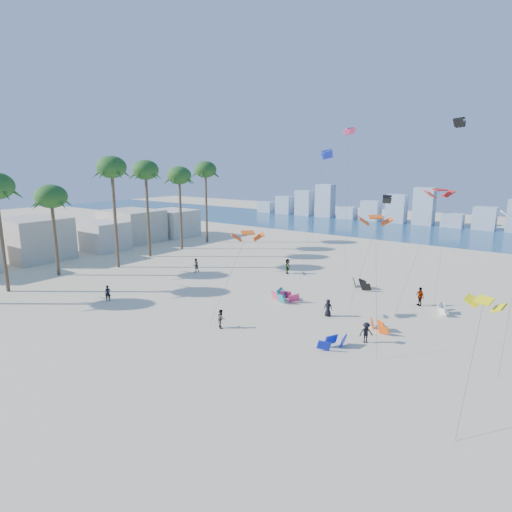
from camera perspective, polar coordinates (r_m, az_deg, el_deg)
The scene contains 10 objects.
ground at distance 35.97m, azimuth -19.70°, elevation -10.83°, with size 220.00×220.00×0.00m, color beige.
ocean at distance 95.18m, azimuth 18.92°, elevation 3.36°, with size 220.00×220.00×0.00m, color navy.
kitesurfer_near at distance 45.90m, azimuth -19.17°, elevation -4.71°, with size 0.59×0.39×1.61m, color black.
kitesurfer_mid at distance 36.69m, azimuth -4.68°, elevation -8.32°, with size 0.77×0.60×1.59m, color gray.
kitesurfers_far at distance 46.09m, azimuth 7.56°, elevation -3.94°, with size 36.16×15.87×1.90m.
grounded_kites at distance 42.18m, azimuth 10.58°, elevation -6.22°, with size 16.51×18.91×0.95m.
flying_kites at distance 43.23m, azimuth 18.13°, elevation 10.33°, with size 29.76×32.59×18.58m.
palm_row at distance 60.34m, azimuth -19.39°, elevation 9.42°, with size 7.06×44.80×14.62m.
beachfront_buildings at distance 73.69m, azimuth -21.25°, elevation 2.85°, with size 11.50×43.00×6.00m.
distant_skyline at distance 104.65m, azimuth 20.11°, elevation 5.73°, with size 85.00×3.00×8.40m.
Camera 1 is at (28.02, -17.93, 13.68)m, focal length 29.97 mm.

